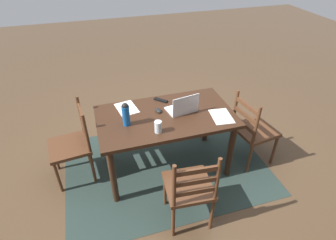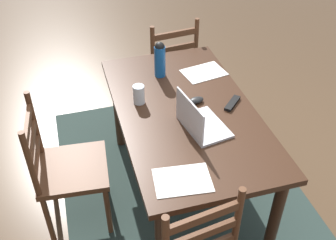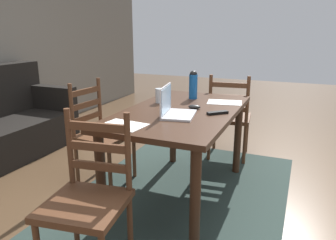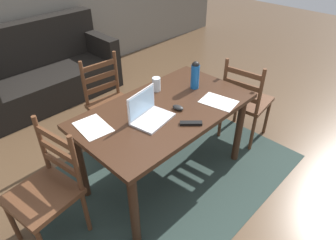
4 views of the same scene
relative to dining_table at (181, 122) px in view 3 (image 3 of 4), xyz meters
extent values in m
plane|color=brown|center=(0.00, 0.00, -0.67)|extent=(14.00, 14.00, 0.00)
cube|color=#283833|center=(0.00, 0.00, -0.67)|extent=(2.43, 1.73, 0.01)
cube|color=#382114|center=(0.00, 0.00, 0.08)|extent=(1.50, 0.85, 0.04)
cylinder|color=#382114|center=(-0.67, -0.35, -0.30)|extent=(0.07, 0.07, 0.73)
cylinder|color=#382114|center=(0.67, -0.35, -0.30)|extent=(0.07, 0.07, 0.73)
cylinder|color=#382114|center=(-0.67, 0.35, -0.30)|extent=(0.07, 0.07, 0.73)
cylinder|color=#382114|center=(0.67, 0.35, -0.30)|extent=(0.07, 0.07, 0.73)
cube|color=#56331E|center=(-1.08, 0.17, -0.22)|extent=(0.50, 0.50, 0.04)
cylinder|color=#56331E|center=(-0.87, 0.01, -0.45)|extent=(0.04, 0.04, 0.43)
cylinder|color=#56331E|center=(-0.92, 0.39, -0.45)|extent=(0.04, 0.04, 0.43)
cylinder|color=#56331E|center=(-0.86, 0.01, 0.03)|extent=(0.04, 0.04, 0.50)
cylinder|color=#56331E|center=(-0.91, 0.39, 0.03)|extent=(0.04, 0.04, 0.50)
cube|color=#56331E|center=(-0.88, 0.20, -0.07)|extent=(0.08, 0.36, 0.05)
cube|color=#56331E|center=(-0.88, 0.20, 0.06)|extent=(0.08, 0.36, 0.05)
cube|color=#56331E|center=(-0.88, 0.20, 0.18)|extent=(0.08, 0.36, 0.05)
cube|color=#56331E|center=(1.08, -0.17, -0.22)|extent=(0.49, 0.49, 0.04)
cylinder|color=#56331E|center=(1.25, 0.04, -0.45)|extent=(0.04, 0.04, 0.43)
cylinder|color=#56331E|center=(1.29, -0.34, -0.45)|extent=(0.04, 0.04, 0.43)
cylinder|color=#56331E|center=(0.87, 0.00, -0.45)|extent=(0.04, 0.04, 0.43)
cylinder|color=#56331E|center=(0.91, -0.38, -0.45)|extent=(0.04, 0.04, 0.43)
cylinder|color=#56331E|center=(0.86, 0.00, 0.03)|extent=(0.04, 0.04, 0.50)
cylinder|color=#56331E|center=(0.90, -0.38, 0.03)|extent=(0.04, 0.04, 0.50)
cube|color=#56331E|center=(0.88, -0.19, -0.07)|extent=(0.06, 0.36, 0.05)
cube|color=#56331E|center=(0.88, -0.19, 0.06)|extent=(0.06, 0.36, 0.05)
cube|color=#56331E|center=(0.88, -0.19, 0.18)|extent=(0.06, 0.36, 0.05)
cube|color=#56331E|center=(0.00, 0.76, -0.22)|extent=(0.47, 0.47, 0.04)
cylinder|color=#56331E|center=(0.17, 0.55, -0.45)|extent=(0.04, 0.04, 0.43)
cylinder|color=#56331E|center=(-0.21, 0.58, -0.45)|extent=(0.04, 0.04, 0.43)
cylinder|color=#56331E|center=(0.21, 0.93, -0.45)|extent=(0.04, 0.04, 0.43)
cylinder|color=#56331E|center=(-0.17, 0.96, -0.45)|extent=(0.04, 0.04, 0.43)
cylinder|color=#56331E|center=(0.21, 0.94, 0.03)|extent=(0.04, 0.04, 0.50)
cylinder|color=#56331E|center=(-0.17, 0.97, 0.03)|extent=(0.04, 0.04, 0.50)
cube|color=#56331E|center=(0.02, 0.96, -0.07)|extent=(0.36, 0.05, 0.05)
cube|color=#56331E|center=(0.02, 0.96, 0.06)|extent=(0.36, 0.05, 0.05)
cube|color=#56331E|center=(0.02, 0.96, 0.18)|extent=(0.36, 0.05, 0.05)
cube|color=black|center=(0.80, 2.16, -0.12)|extent=(0.16, 0.80, 0.30)
cube|color=silver|center=(-0.20, -0.06, 0.11)|extent=(0.35, 0.27, 0.02)
cube|color=silver|center=(-0.21, 0.05, 0.23)|extent=(0.32, 0.06, 0.21)
cube|color=#A5CCEA|center=(-0.21, 0.04, 0.23)|extent=(0.29, 0.05, 0.19)
cylinder|color=#145199|center=(0.44, 0.05, 0.22)|extent=(0.08, 0.08, 0.23)
sphere|color=black|center=(0.44, 0.05, 0.33)|extent=(0.07, 0.07, 0.07)
cylinder|color=silver|center=(0.16, 0.27, 0.17)|extent=(0.08, 0.08, 0.13)
ellipsoid|color=black|center=(0.06, -0.09, 0.12)|extent=(0.07, 0.11, 0.03)
cube|color=black|center=(-0.03, -0.31, 0.11)|extent=(0.15, 0.15, 0.02)
cube|color=white|center=(-0.58, 0.20, 0.11)|extent=(0.24, 0.32, 0.00)
cube|color=white|center=(0.39, -0.26, 0.11)|extent=(0.26, 0.33, 0.00)
camera|label=1|loc=(0.70, 2.41, 1.81)|focal=29.48mm
camera|label=2|loc=(-1.95, 0.67, 1.66)|focal=43.39mm
camera|label=3|loc=(-2.38, -0.89, 0.73)|focal=34.43mm
camera|label=4|loc=(-1.49, -1.47, 1.43)|focal=31.77mm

